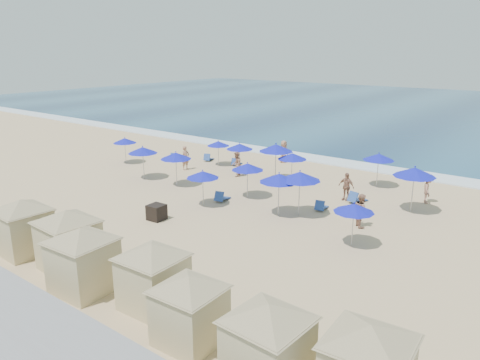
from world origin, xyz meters
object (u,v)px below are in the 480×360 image
at_px(cabana_5, 268,334).
at_px(beachgoer_0, 185,158).
at_px(cabana_1, 68,232).
at_px(umbrella_0, 125,141).
at_px(beachgoer_1, 236,164).
at_px(umbrella_5, 248,167).
at_px(umbrella_11, 354,208).
at_px(beachgoer_3, 428,189).
at_px(beachgoer_2, 346,186).
at_px(umbrella_1, 143,150).
at_px(umbrella_3, 176,156).
at_px(umbrella_7, 276,148).
at_px(beachgoer_4, 284,151).
at_px(trash_bin, 157,212).
at_px(umbrella_13, 292,156).
at_px(cabana_4, 189,301).
at_px(umbrella_12, 279,178).
at_px(cabana_6, 369,357).
at_px(umbrella_2, 218,143).
at_px(umbrella_10, 415,172).
at_px(umbrella_8, 300,176).
at_px(cabana_3, 153,268).
at_px(cabana_0, 23,219).
at_px(umbrella_6, 203,174).
at_px(beachgoer_5, 361,210).
at_px(cabana_2, 82,251).
at_px(umbrella_9, 379,157).

distance_m(cabana_5, beachgoer_0, 24.60).
xyz_separation_m(cabana_1, umbrella_0, (-13.32, 13.76, 0.23)).
bearing_deg(beachgoer_1, umbrella_5, 19.04).
height_order(umbrella_11, beachgoer_0, umbrella_11).
distance_m(beachgoer_0, beachgoer_3, 17.63).
xyz_separation_m(cabana_1, cabana_5, (10.79, -0.74, -0.08)).
xyz_separation_m(cabana_5, beachgoer_2, (-5.53, 16.60, -0.69)).
bearing_deg(umbrella_1, umbrella_3, 3.22).
xyz_separation_m(umbrella_0, umbrella_11, (21.90, -4.17, 0.03)).
height_order(umbrella_7, beachgoer_4, umbrella_7).
height_order(trash_bin, umbrella_13, umbrella_13).
bearing_deg(cabana_4, umbrella_7, 115.62).
relative_size(umbrella_3, beachgoer_4, 1.32).
distance_m(cabana_4, beachgoer_2, 16.75).
height_order(beachgoer_2, beachgoer_3, beachgoer_2).
xyz_separation_m(umbrella_12, beachgoer_3, (5.99, 7.38, -1.31)).
xyz_separation_m(cabana_6, umbrella_7, (-14.09, 16.95, 0.79)).
distance_m(cabana_5, umbrella_2, 25.64).
bearing_deg(beachgoer_0, umbrella_5, -103.86).
bearing_deg(umbrella_13, umbrella_10, -3.93).
bearing_deg(umbrella_7, umbrella_1, -145.32).
bearing_deg(cabana_1, beachgoer_4, 98.36).
height_order(trash_bin, beachgoer_2, beachgoer_2).
distance_m(umbrella_3, umbrella_5, 5.51).
relative_size(umbrella_1, beachgoer_1, 1.31).
xyz_separation_m(umbrella_0, umbrella_8, (17.71, -2.08, 0.42)).
bearing_deg(cabana_1, umbrella_8, 69.42).
bearing_deg(umbrella_8, cabana_6, -52.38).
bearing_deg(umbrella_0, umbrella_13, 12.19).
xyz_separation_m(umbrella_1, umbrella_12, (11.97, -0.51, 0.09)).
xyz_separation_m(cabana_4, beachgoer_4, (-10.98, 22.64, -0.56)).
xyz_separation_m(umbrella_8, umbrella_12, (-0.94, -0.66, -0.11)).
height_order(cabana_3, umbrella_1, cabana_3).
xyz_separation_m(trash_bin, cabana_1, (1.45, -6.28, 1.22)).
relative_size(cabana_1, umbrella_7, 1.68).
xyz_separation_m(cabana_0, umbrella_6, (1.97, 10.02, 0.31)).
relative_size(cabana_5, cabana_6, 1.00).
bearing_deg(beachgoer_5, beachgoer_2, -8.96).
bearing_deg(cabana_4, umbrella_8, 105.25).
bearing_deg(umbrella_12, umbrella_10, 42.06).
xyz_separation_m(trash_bin, umbrella_7, (0.75, 10.66, 1.94)).
relative_size(cabana_1, cabana_2, 1.01).
distance_m(umbrella_6, beachgoer_3, 13.69).
bearing_deg(umbrella_9, umbrella_7, -154.80).
bearing_deg(cabana_3, beachgoer_2, 89.92).
bearing_deg(beachgoer_1, beachgoer_5, 44.24).
xyz_separation_m(umbrella_0, umbrella_2, (6.49, 4.12, -0.09)).
xyz_separation_m(beachgoer_2, beachgoer_4, (-8.49, 6.09, 0.03)).
distance_m(umbrella_6, umbrella_8, 5.80).
height_order(cabana_5, umbrella_13, cabana_5).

